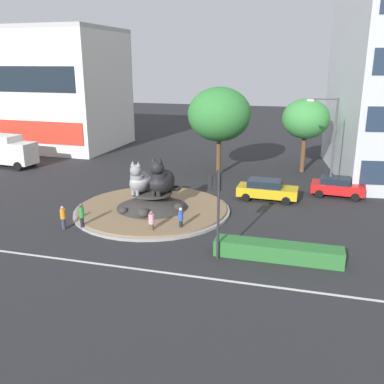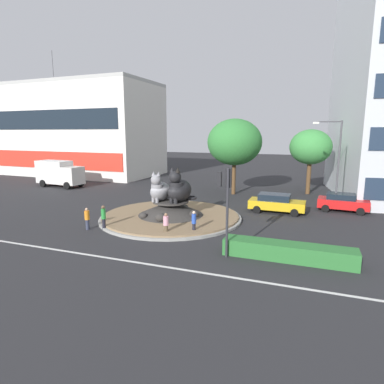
{
  "view_description": "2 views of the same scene",
  "coord_description": "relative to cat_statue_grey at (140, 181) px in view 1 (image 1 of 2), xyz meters",
  "views": [
    {
      "loc": [
        10.46,
        -27.28,
        10.32
      ],
      "look_at": [
        3.07,
        -0.37,
        1.8
      ],
      "focal_mm": 39.86,
      "sensor_mm": 36.0,
      "label": 1
    },
    {
      "loc": [
        10.15,
        -22.64,
        6.76
      ],
      "look_at": [
        1.65,
        0.4,
        2.17
      ],
      "focal_mm": 29.98,
      "sensor_mm": 36.0,
      "label": 2
    }
  ],
  "objects": [
    {
      "name": "cat_statue_black",
      "position": [
        1.57,
        0.19,
        0.14
      ],
      "size": [
        2.15,
        2.76,
        2.75
      ],
      "rotation": [
        0.0,
        0.0,
        -1.78
      ],
      "color": "black",
      "rests_on": "roundabout_island"
    },
    {
      "name": "delivery_box_truck",
      "position": [
        -18.51,
        9.32,
        -0.57
      ],
      "size": [
        6.38,
        2.91,
        3.24
      ],
      "rotation": [
        0.0,
        0.0,
        -0.09
      ],
      "color": "silver",
      "rests_on": "ground"
    },
    {
      "name": "pedestrian_green_shirt",
      "position": [
        -2.32,
        -4.2,
        -1.34
      ],
      "size": [
        0.31,
        0.31,
        1.78
      ],
      "rotation": [
        0.0,
        0.0,
        4.17
      ],
      "color": "black",
      "rests_on": "ground"
    },
    {
      "name": "pedestrian_blue_shirt",
      "position": [
        3.9,
        -2.86,
        -1.44
      ],
      "size": [
        0.3,
        0.3,
        1.61
      ],
      "rotation": [
        0.0,
        0.0,
        3.91
      ],
      "color": "black",
      "rests_on": "ground"
    },
    {
      "name": "broadleaf_tree_behind_island",
      "position": [
        3.16,
        12.07,
        3.4
      ],
      "size": [
        5.87,
        5.87,
        8.21
      ],
      "color": "brown",
      "rests_on": "ground"
    },
    {
      "name": "hatchback_near_shophouse",
      "position": [
        8.46,
        5.22,
        -1.47
      ],
      "size": [
        4.66,
        2.19,
        1.59
      ],
      "rotation": [
        0.0,
        0.0,
        -0.03
      ],
      "color": "gold",
      "rests_on": "ground"
    },
    {
      "name": "ground_plane",
      "position": [
        0.8,
        0.31,
        -2.3
      ],
      "size": [
        160.0,
        160.0,
        0.0
      ],
      "primitive_type": "plane",
      "color": "#28282B"
    },
    {
      "name": "cat_statue_grey",
      "position": [
        0.0,
        0.0,
        0.0
      ],
      "size": [
        1.75,
        2.4,
        2.37
      ],
      "rotation": [
        0.0,
        0.0,
        -1.71
      ],
      "color": "gray",
      "rests_on": "roundabout_island"
    },
    {
      "name": "parked_car_right",
      "position": [
        13.81,
        7.59,
        -1.48
      ],
      "size": [
        4.2,
        2.34,
        1.56
      ],
      "rotation": [
        0.0,
        0.0,
        -0.08
      ],
      "color": "red",
      "rests_on": "ground"
    },
    {
      "name": "streetlight_arm",
      "position": [
        12.99,
        7.65,
        2.19
      ],
      "size": [
        2.35,
        0.5,
        7.75
      ],
      "rotation": [
        0.0,
        0.0,
        3.29
      ],
      "color": "#4C4C51",
      "rests_on": "ground"
    },
    {
      "name": "clipped_hedge_strip",
      "position": [
        10.13,
        -5.25,
        -1.85
      ],
      "size": [
        6.93,
        1.2,
        0.9
      ],
      "primitive_type": "cube",
      "color": "#2D7033",
      "rests_on": "ground"
    },
    {
      "name": "pedestrian_orange_shirt",
      "position": [
        -3.5,
        -4.47,
        -1.48
      ],
      "size": [
        0.34,
        0.34,
        1.57
      ],
      "rotation": [
        0.0,
        0.0,
        1.85
      ],
      "color": "#33384C",
      "rests_on": "ground"
    },
    {
      "name": "second_tree_near_tower",
      "position": [
        10.9,
        15.06,
        2.86
      ],
      "size": [
        4.45,
        4.45,
        7.08
      ],
      "color": "brown",
      "rests_on": "ground"
    },
    {
      "name": "shophouse_block",
      "position": [
        -24.52,
        20.99,
        4.83
      ],
      "size": [
        25.71,
        13.03,
        19.28
      ],
      "rotation": [
        0.0,
        0.0,
        -0.02
      ],
      "color": "silver",
      "rests_on": "ground"
    },
    {
      "name": "traffic_light_mast",
      "position": [
        6.86,
        -5.94,
        1.29
      ],
      "size": [
        0.71,
        0.58,
        4.89
      ],
      "rotation": [
        0.0,
        0.0,
        1.67
      ],
      "color": "#2D2D33",
      "rests_on": "ground"
    },
    {
      "name": "pedestrian_pink_shirt",
      "position": [
        2.27,
        -3.78,
        -1.5
      ],
      "size": [
        0.36,
        0.36,
        1.54
      ],
      "rotation": [
        0.0,
        0.0,
        2.12
      ],
      "color": "brown",
      "rests_on": "ground"
    },
    {
      "name": "roundabout_island",
      "position": [
        0.8,
        0.3,
        -1.81
      ],
      "size": [
        11.19,
        11.19,
        1.43
      ],
      "color": "gray",
      "rests_on": "ground"
    },
    {
      "name": "lane_centreline",
      "position": [
        0.8,
        -8.39,
        -2.3
      ],
      "size": [
        112.0,
        0.2,
        0.01
      ],
      "primitive_type": "cube",
      "color": "silver",
      "rests_on": "ground"
    }
  ]
}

